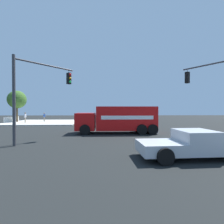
# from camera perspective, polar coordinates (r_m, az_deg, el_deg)

# --- Properties ---
(ground_plane) EXTENTS (100.00, 100.00, 0.00)m
(ground_plane) POSITION_cam_1_polar(r_m,az_deg,el_deg) (18.70, 2.85, -6.55)
(ground_plane) COLOR black
(sidewalk_corner_near) EXTENTS (12.46, 12.46, 0.14)m
(sidewalk_corner_near) POSITION_cam_1_polar(r_m,az_deg,el_deg) (33.43, -21.89, -3.20)
(sidewalk_corner_near) COLOR beige
(sidewalk_corner_near) RESTS_ON ground
(delivery_truck) EXTENTS (2.78, 8.02, 2.70)m
(delivery_truck) POSITION_cam_1_polar(r_m,az_deg,el_deg) (17.13, 2.28, -2.44)
(delivery_truck) COLOR red
(delivery_truck) RESTS_ON ground
(traffic_light_primary) EXTENTS (3.54, 3.28, 6.02)m
(traffic_light_primary) POSITION_cam_1_polar(r_m,az_deg,el_deg) (13.40, -24.32, 7.53)
(traffic_light_primary) COLOR #38383D
(traffic_light_primary) RESTS_ON ground
(traffic_light_secondary) EXTENTS (3.66, 2.48, 5.97)m
(traffic_light_secondary) POSITION_cam_1_polar(r_m,az_deg,el_deg) (14.67, 32.85, 7.21)
(traffic_light_secondary) COLOR #38383D
(traffic_light_secondary) RESTS_ON sidewalk_corner_far
(pickup_silver) EXTENTS (2.46, 5.29, 1.38)m
(pickup_silver) POSITION_cam_1_polar(r_m,az_deg,el_deg) (9.39, 25.44, -9.58)
(pickup_silver) COLOR #B7BABF
(pickup_silver) RESTS_ON ground
(sedan_maroon) EXTENTS (2.31, 4.43, 1.31)m
(sedan_maroon) POSITION_cam_1_polar(r_m,az_deg,el_deg) (31.73, -7.35, -2.35)
(sedan_maroon) COLOR maroon
(sedan_maroon) RESTS_ON ground
(pedestrian_near_corner) EXTENTS (0.52, 0.27, 1.77)m
(pedestrian_near_corner) POSITION_cam_1_polar(r_m,az_deg,el_deg) (32.73, -27.44, -1.42)
(pedestrian_near_corner) COLOR gray
(pedestrian_near_corner) RESTS_ON sidewalk_corner_near
(pedestrian_crossing) EXTENTS (0.42, 0.39, 1.66)m
(pedestrian_crossing) POSITION_cam_1_polar(r_m,az_deg,el_deg) (34.09, -22.06, -1.41)
(pedestrian_crossing) COLOR gray
(pedestrian_crossing) RESTS_ON sidewalk_corner_near
(picket_fence_run) EXTENTS (4.96, 0.05, 0.95)m
(picket_fence_run) POSITION_cam_1_polar(r_m,az_deg,el_deg) (35.87, -30.94, -2.11)
(picket_fence_run) COLOR white
(picket_fence_run) RESTS_ON sidewalk_corner_near
(shade_tree_near) EXTENTS (3.26, 3.26, 5.73)m
(shade_tree_near) POSITION_cam_1_polar(r_m,az_deg,el_deg) (35.41, -29.63, 3.68)
(shade_tree_near) COLOR brown
(shade_tree_near) RESTS_ON sidewalk_corner_near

